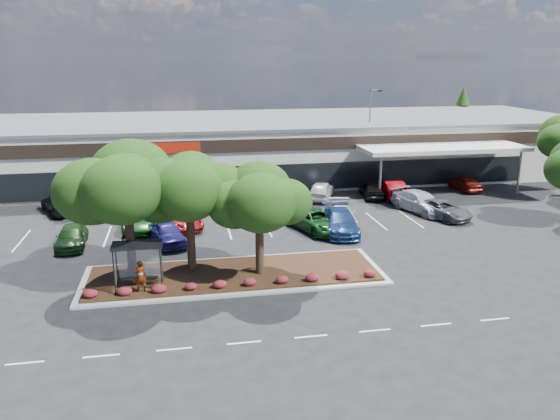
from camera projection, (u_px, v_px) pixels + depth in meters
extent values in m
plane|color=black|center=(279.00, 302.00, 29.59)|extent=(160.00, 160.00, 0.00)
cube|color=silver|center=(224.00, 148.00, 60.96)|extent=(80.00, 20.00, 6.00)
cube|color=#565659|center=(223.00, 120.00, 60.12)|extent=(80.40, 20.40, 0.30)
cube|color=black|center=(233.00, 146.00, 50.96)|extent=(80.00, 0.25, 1.20)
cube|color=black|center=(233.00, 179.00, 51.83)|extent=(60.00, 0.18, 2.60)
cube|color=#A61C0B|center=(167.00, 148.00, 49.83)|extent=(6.00, 0.12, 1.00)
cube|color=silver|center=(443.00, 148.00, 52.28)|extent=(16.00, 5.00, 0.40)
cylinder|color=slate|center=(380.00, 179.00, 49.77)|extent=(0.24, 0.24, 4.20)
cylinder|color=slate|center=(519.00, 173.00, 52.25)|extent=(0.24, 0.24, 4.20)
cube|color=#ABACA6|center=(235.00, 275.00, 33.00)|extent=(18.00, 6.00, 0.15)
cube|color=#402715|center=(235.00, 274.00, 32.97)|extent=(17.20, 5.20, 0.12)
cube|color=silver|center=(25.00, 363.00, 23.69)|extent=(1.60, 0.12, 0.01)
cube|color=silver|center=(101.00, 356.00, 24.25)|extent=(1.60, 0.12, 0.01)
cube|color=silver|center=(174.00, 349.00, 24.82)|extent=(1.60, 0.12, 0.01)
cube|color=silver|center=(244.00, 343.00, 25.38)|extent=(1.60, 0.12, 0.01)
cube|color=silver|center=(311.00, 336.00, 25.95)|extent=(1.60, 0.12, 0.01)
cube|color=silver|center=(375.00, 330.00, 26.51)|extent=(1.60, 0.12, 0.01)
cube|color=silver|center=(436.00, 325.00, 27.08)|extent=(1.60, 0.12, 0.01)
cube|color=silver|center=(495.00, 319.00, 27.64)|extent=(1.60, 0.12, 0.01)
cube|color=silver|center=(21.00, 241.00, 39.45)|extent=(0.12, 5.00, 0.01)
cube|color=silver|center=(65.00, 238.00, 39.98)|extent=(0.12, 5.00, 0.01)
cube|color=silver|center=(107.00, 236.00, 40.51)|extent=(0.12, 5.00, 0.01)
cube|color=silver|center=(149.00, 234.00, 41.04)|extent=(0.12, 5.00, 0.01)
cube|color=silver|center=(189.00, 231.00, 41.57)|extent=(0.12, 5.00, 0.01)
cube|color=silver|center=(228.00, 229.00, 42.10)|extent=(0.12, 5.00, 0.01)
cube|color=silver|center=(267.00, 227.00, 42.63)|extent=(0.12, 5.00, 0.01)
cube|color=silver|center=(304.00, 225.00, 43.16)|extent=(0.12, 5.00, 0.01)
cube|color=silver|center=(340.00, 223.00, 43.69)|extent=(0.12, 5.00, 0.01)
cube|color=silver|center=(376.00, 221.00, 44.22)|extent=(0.12, 5.00, 0.01)
cube|color=silver|center=(411.00, 219.00, 44.75)|extent=(0.12, 5.00, 0.01)
cube|color=silver|center=(445.00, 217.00, 45.28)|extent=(0.12, 5.00, 0.01)
cylinder|color=black|center=(117.00, 264.00, 30.90)|extent=(0.08, 0.08, 2.50)
cylinder|color=black|center=(162.00, 261.00, 31.35)|extent=(0.08, 0.08, 2.50)
cylinder|color=black|center=(114.00, 273.00, 29.67)|extent=(0.08, 0.08, 2.50)
cylinder|color=black|center=(161.00, 269.00, 30.11)|extent=(0.08, 0.08, 2.50)
cube|color=black|center=(137.00, 245.00, 30.16)|extent=(2.75, 1.55, 0.10)
cube|color=silver|center=(139.00, 261.00, 31.09)|extent=(2.30, 0.03, 2.00)
cube|color=black|center=(140.00, 278.00, 30.96)|extent=(2.00, 0.35, 0.06)
cone|color=#153B0D|center=(461.00, 119.00, 76.02)|extent=(3.96, 3.96, 9.00)
imported|color=#594C47|center=(140.00, 276.00, 30.04)|extent=(0.72, 0.52, 1.84)
cube|color=#ABACA6|center=(367.00, 179.00, 58.65)|extent=(0.50, 0.50, 0.40)
cylinder|color=slate|center=(369.00, 134.00, 57.34)|extent=(0.14, 0.14, 9.29)
cube|color=slate|center=(375.00, 90.00, 56.29)|extent=(0.93, 0.39, 0.14)
cube|color=black|center=(379.00, 91.00, 56.49)|extent=(0.50, 0.38, 0.18)
imported|color=#1E4319|center=(72.00, 237.00, 38.22)|extent=(2.10, 4.78, 1.37)
imported|color=#154A1C|center=(143.00, 218.00, 42.14)|extent=(3.04, 6.10, 1.66)
imported|color=navy|center=(167.00, 232.00, 38.77)|extent=(2.98, 5.02, 1.60)
imported|color=maroon|center=(180.00, 219.00, 42.25)|extent=(4.20, 5.63, 1.42)
imported|color=#15481B|center=(316.00, 220.00, 41.63)|extent=(4.45, 6.38, 1.62)
imported|color=navy|center=(340.00, 222.00, 41.15)|extent=(3.20, 6.14, 1.70)
imported|color=#AAACB6|center=(341.00, 213.00, 43.71)|extent=(3.00, 5.45, 1.49)
imported|color=#55565C|center=(442.00, 209.00, 44.94)|extent=(4.27, 5.79, 1.46)
imported|color=silver|center=(420.00, 202.00, 46.68)|extent=(4.03, 6.33, 1.71)
imported|color=black|center=(60.00, 203.00, 46.40)|extent=(4.30, 6.03, 1.62)
imported|color=black|center=(116.00, 201.00, 47.76)|extent=(3.31, 5.11, 1.38)
imported|color=#A9B1B5|center=(233.00, 206.00, 46.14)|extent=(1.93, 4.12, 1.36)
imported|color=brown|center=(253.00, 202.00, 47.37)|extent=(2.18, 4.98, 1.42)
imported|color=#515158|center=(257.00, 196.00, 48.95)|extent=(4.85, 6.40, 1.61)
imported|color=#BBBBBB|center=(321.00, 190.00, 50.87)|extent=(3.78, 5.32, 1.68)
imported|color=black|center=(372.00, 190.00, 51.35)|extent=(2.57, 4.79, 1.55)
imported|color=#9E070E|center=(391.00, 189.00, 51.32)|extent=(2.36, 5.39, 1.72)
imported|color=maroon|center=(465.00, 183.00, 54.23)|extent=(1.79, 4.43, 1.51)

